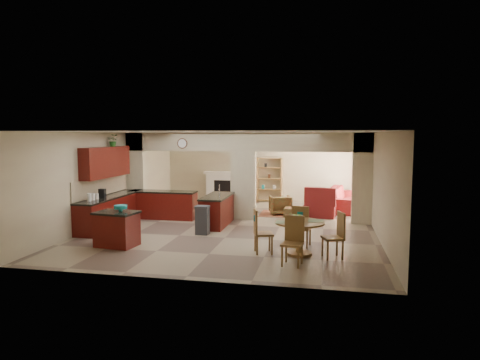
% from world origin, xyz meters
% --- Properties ---
extents(floor, '(10.00, 10.00, 0.00)m').
position_xyz_m(floor, '(0.00, 0.00, 0.00)').
color(floor, gray).
rests_on(floor, ground).
extents(ceiling, '(10.00, 10.00, 0.00)m').
position_xyz_m(ceiling, '(0.00, 0.00, 2.80)').
color(ceiling, white).
rests_on(ceiling, wall_back).
extents(wall_back, '(8.00, 0.00, 8.00)m').
position_xyz_m(wall_back, '(0.00, 5.00, 1.40)').
color(wall_back, '#C3B98E').
rests_on(wall_back, floor).
extents(wall_front, '(8.00, 0.00, 8.00)m').
position_xyz_m(wall_front, '(0.00, -5.00, 1.40)').
color(wall_front, '#C3B98E').
rests_on(wall_front, floor).
extents(wall_left, '(0.00, 10.00, 10.00)m').
position_xyz_m(wall_left, '(-4.00, 0.00, 1.40)').
color(wall_left, '#C3B98E').
rests_on(wall_left, floor).
extents(wall_right, '(0.00, 10.00, 10.00)m').
position_xyz_m(wall_right, '(4.00, 0.00, 1.40)').
color(wall_right, '#C3B98E').
rests_on(wall_right, floor).
extents(partition_left_pier, '(0.60, 0.25, 2.80)m').
position_xyz_m(partition_left_pier, '(-3.70, 1.00, 1.40)').
color(partition_left_pier, '#C3B98E').
rests_on(partition_left_pier, floor).
extents(partition_center_pier, '(0.80, 0.25, 2.20)m').
position_xyz_m(partition_center_pier, '(0.00, 1.00, 1.10)').
color(partition_center_pier, '#C3B98E').
rests_on(partition_center_pier, floor).
extents(partition_right_pier, '(0.60, 0.25, 2.80)m').
position_xyz_m(partition_right_pier, '(3.70, 1.00, 1.40)').
color(partition_right_pier, '#C3B98E').
rests_on(partition_right_pier, floor).
extents(partition_header, '(8.00, 0.25, 0.60)m').
position_xyz_m(partition_header, '(0.00, 1.00, 2.50)').
color(partition_header, '#C3B98E').
rests_on(partition_header, partition_center_pier).
extents(kitchen_counter, '(2.52, 3.29, 1.48)m').
position_xyz_m(kitchen_counter, '(-3.26, -0.25, 0.46)').
color(kitchen_counter, '#3B0906').
rests_on(kitchen_counter, floor).
extents(upper_cabinets, '(0.35, 2.40, 0.90)m').
position_xyz_m(upper_cabinets, '(-3.82, -0.80, 1.92)').
color(upper_cabinets, '#3B0906').
rests_on(upper_cabinets, wall_left).
extents(peninsula, '(0.70, 1.85, 0.91)m').
position_xyz_m(peninsula, '(-0.60, -0.11, 0.46)').
color(peninsula, '#3B0906').
rests_on(peninsula, floor).
extents(wall_clock, '(0.34, 0.03, 0.34)m').
position_xyz_m(wall_clock, '(-2.00, 0.85, 2.45)').
color(wall_clock, '#4D2A19').
rests_on(wall_clock, partition_header).
extents(rug, '(1.60, 1.30, 0.01)m').
position_xyz_m(rug, '(1.20, 2.10, 0.01)').
color(rug, '#945B36').
rests_on(rug, floor).
extents(fireplace, '(1.60, 0.35, 1.20)m').
position_xyz_m(fireplace, '(-1.60, 4.83, 0.61)').
color(fireplace, silver).
rests_on(fireplace, floor).
extents(shelving_unit, '(1.00, 0.32, 1.80)m').
position_xyz_m(shelving_unit, '(0.35, 4.82, 0.90)').
color(shelving_unit, brown).
rests_on(shelving_unit, floor).
extents(window_a, '(0.02, 0.90, 1.90)m').
position_xyz_m(window_a, '(3.97, 2.30, 1.20)').
color(window_a, white).
rests_on(window_a, wall_right).
extents(window_b, '(0.02, 0.90, 1.90)m').
position_xyz_m(window_b, '(3.97, 4.00, 1.20)').
color(window_b, white).
rests_on(window_b, wall_right).
extents(glazed_door, '(0.02, 0.70, 2.10)m').
position_xyz_m(glazed_door, '(3.97, 3.15, 1.05)').
color(glazed_door, white).
rests_on(glazed_door, wall_right).
extents(drape_a_left, '(0.10, 0.28, 2.30)m').
position_xyz_m(drape_a_left, '(3.93, 1.70, 1.20)').
color(drape_a_left, '#441D1B').
rests_on(drape_a_left, wall_right).
extents(drape_a_right, '(0.10, 0.28, 2.30)m').
position_xyz_m(drape_a_right, '(3.93, 2.90, 1.20)').
color(drape_a_right, '#441D1B').
rests_on(drape_a_right, wall_right).
extents(drape_b_left, '(0.10, 0.28, 2.30)m').
position_xyz_m(drape_b_left, '(3.93, 3.40, 1.20)').
color(drape_b_left, '#441D1B').
rests_on(drape_b_left, wall_right).
extents(drape_b_right, '(0.10, 0.28, 2.30)m').
position_xyz_m(drape_b_right, '(3.93, 4.60, 1.20)').
color(drape_b_right, '#441D1B').
rests_on(drape_b_right, wall_right).
extents(ceiling_fan, '(1.00, 1.00, 0.10)m').
position_xyz_m(ceiling_fan, '(1.50, 3.00, 2.56)').
color(ceiling_fan, white).
rests_on(ceiling_fan, ceiling).
extents(kitchen_island, '(1.07, 0.83, 0.86)m').
position_xyz_m(kitchen_island, '(-2.40, -2.96, 0.43)').
color(kitchen_island, '#3B0906').
rests_on(kitchen_island, floor).
extents(teal_bowl, '(0.32, 0.32, 0.15)m').
position_xyz_m(teal_bowl, '(-2.33, -2.88, 0.93)').
color(teal_bowl, teal).
rests_on(teal_bowl, kitchen_island).
extents(trash_can, '(0.35, 0.30, 0.73)m').
position_xyz_m(trash_can, '(-0.70, -1.34, 0.37)').
color(trash_can, '#2E2E30').
rests_on(trash_can, floor).
extents(dining_table, '(1.13, 1.13, 0.77)m').
position_xyz_m(dining_table, '(2.04, -2.86, 0.51)').
color(dining_table, brown).
rests_on(dining_table, floor).
extents(fruit_bowl, '(0.27, 0.27, 0.15)m').
position_xyz_m(fruit_bowl, '(1.97, -2.79, 0.84)').
color(fruit_bowl, '#6EBA28').
rests_on(fruit_bowl, dining_table).
extents(sofa, '(2.87, 1.48, 0.80)m').
position_xyz_m(sofa, '(3.30, 3.52, 0.40)').
color(sofa, maroon).
rests_on(sofa, floor).
extents(chaise, '(1.11, 0.95, 0.41)m').
position_xyz_m(chaise, '(2.44, 1.93, 0.20)').
color(chaise, maroon).
rests_on(chaise, floor).
extents(armchair, '(0.87, 0.89, 0.65)m').
position_xyz_m(armchair, '(1.09, 2.08, 0.33)').
color(armchair, maroon).
rests_on(armchair, floor).
extents(ottoman, '(0.53, 0.53, 0.36)m').
position_xyz_m(ottoman, '(1.56, 1.32, 0.18)').
color(ottoman, maroon).
rests_on(ottoman, floor).
extents(plant, '(0.41, 0.38, 0.37)m').
position_xyz_m(plant, '(-3.82, -0.32, 2.55)').
color(plant, '#165517').
rests_on(plant, upper_cabinets).
extents(chair_north, '(0.49, 0.49, 1.02)m').
position_xyz_m(chair_north, '(2.04, -2.16, 0.55)').
color(chair_north, brown).
rests_on(chair_north, floor).
extents(chair_east, '(0.54, 0.54, 1.02)m').
position_xyz_m(chair_east, '(2.85, -2.94, 0.55)').
color(chair_east, brown).
rests_on(chair_east, floor).
extents(chair_south, '(0.48, 0.48, 1.02)m').
position_xyz_m(chair_south, '(1.95, -3.61, 0.55)').
color(chair_south, brown).
rests_on(chair_south, floor).
extents(chair_west, '(0.52, 0.52, 1.02)m').
position_xyz_m(chair_west, '(1.13, -2.89, 0.55)').
color(chair_west, brown).
rests_on(chair_west, floor).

